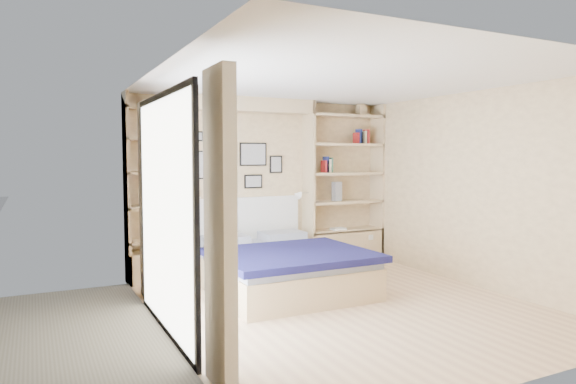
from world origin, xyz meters
name	(u,v)px	position (x,y,z in m)	size (l,w,h in m)	color
ground	(343,306)	(0.00, 0.00, 0.00)	(4.50, 4.50, 0.00)	#E2BC8B
room_shell	(257,201)	(-0.39, 1.52, 1.08)	(4.50, 4.50, 4.50)	#E0C089
bed	(278,266)	(-0.33, 1.00, 0.28)	(1.82, 2.37, 1.07)	#D5BC88
photo_gallery	(234,161)	(-0.45, 2.22, 1.60)	(1.48, 0.02, 0.82)	black
reading_lamps	(250,196)	(-0.30, 2.00, 1.10)	(1.92, 0.12, 0.15)	silver
shelf_decor	(328,156)	(1.03, 2.07, 1.68)	(3.50, 0.23, 2.03)	#A51E1E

